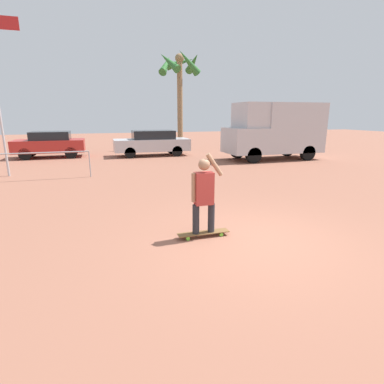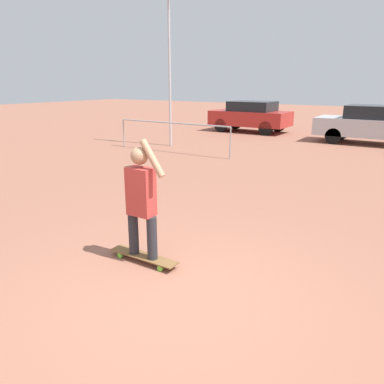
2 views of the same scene
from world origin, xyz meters
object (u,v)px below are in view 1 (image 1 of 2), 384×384
object	(u,v)px
person_skateboarder	(204,192)
camper_van	(275,129)
parked_car_red	(50,144)
palm_tree_near_van	(180,72)
parked_car_silver	(152,143)
skateboard	(203,233)

from	to	relation	value
person_skateboarder	camper_van	distance (m)	12.30
parked_car_red	palm_tree_near_van	size ratio (longest dim) A/B	0.57
camper_van	parked_car_silver	distance (m)	7.41
skateboard	parked_car_red	distance (m)	14.97
camper_van	parked_car_red	world-z (taller)	camper_van
camper_van	parked_car_silver	xyz separation A→B (m)	(-6.43, 3.57, -0.88)
skateboard	person_skateboarder	size ratio (longest dim) A/B	0.66
person_skateboarder	camper_van	bearing A→B (deg)	51.65
camper_van	parked_car_silver	bearing A→B (deg)	150.98
skateboard	palm_tree_near_van	distance (m)	18.01
person_skateboarder	parked_car_red	bearing A→B (deg)	108.60
parked_car_red	palm_tree_near_van	world-z (taller)	palm_tree_near_van
parked_car_silver	palm_tree_near_van	distance (m)	6.46
parked_car_silver	person_skateboarder	bearing A→B (deg)	-95.12
skateboard	parked_car_silver	xyz separation A→B (m)	(1.18, 13.19, 0.74)
palm_tree_near_van	camper_van	bearing A→B (deg)	-62.48
skateboard	parked_car_red	size ratio (longest dim) A/B	0.28
person_skateboarder	palm_tree_near_van	distance (m)	17.76
camper_van	parked_car_silver	size ratio (longest dim) A/B	1.19
palm_tree_near_van	parked_car_red	bearing A→B (deg)	-163.60
camper_van	person_skateboarder	bearing A→B (deg)	-128.35
parked_car_silver	parked_car_red	distance (m)	6.03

